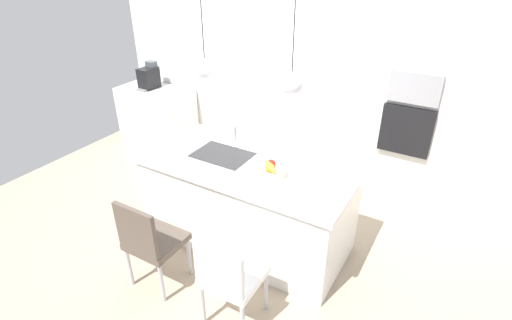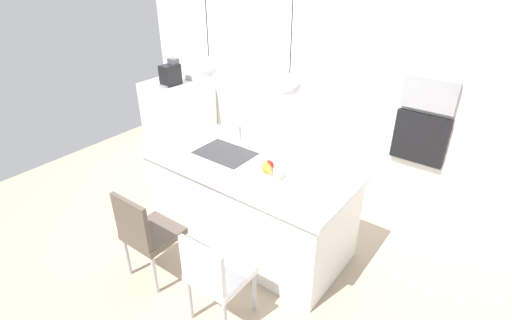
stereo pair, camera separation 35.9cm
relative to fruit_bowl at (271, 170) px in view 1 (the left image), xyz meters
name	(u,v)px [view 1 (the left image)]	position (x,y,z in m)	size (l,w,h in m)	color
floor	(248,239)	(-0.31, 0.09, -0.98)	(6.60, 6.60, 0.00)	tan
back_wall	(318,79)	(-0.31, 1.74, 0.32)	(6.00, 0.10, 2.60)	white
kitchen_island	(247,202)	(-0.31, 0.09, -0.51)	(2.07, 0.95, 0.93)	white
sink_basin	(222,155)	(-0.59, 0.09, -0.05)	(0.56, 0.40, 0.02)	#2D2D30
faucet	(234,134)	(-0.59, 0.30, 0.10)	(0.02, 0.17, 0.22)	silver
fruit_bowl	(271,170)	(0.00, 0.00, 0.00)	(0.28, 0.28, 0.15)	beige
side_counter	(158,116)	(-2.71, 1.37, -0.54)	(1.10, 0.60, 0.87)	white
coffee_machine	(149,77)	(-2.79, 1.37, 0.05)	(0.20, 0.35, 0.38)	black
microwave	(415,88)	(0.82, 1.67, 0.42)	(0.54, 0.08, 0.34)	#9E9EA3
oven	(406,131)	(0.82, 1.67, -0.08)	(0.56, 0.08, 0.56)	black
chair_near	(150,240)	(-0.70, -0.86, -0.47)	(0.44, 0.44, 0.92)	brown
chair_middle	(230,276)	(0.11, -0.86, -0.48)	(0.44, 0.44, 0.88)	white
pendant_light_left	(205,68)	(-0.73, 0.09, 0.79)	(0.19, 0.19, 0.79)	silver
pendant_light_right	(292,83)	(0.12, 0.09, 0.79)	(0.19, 0.19, 0.79)	silver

